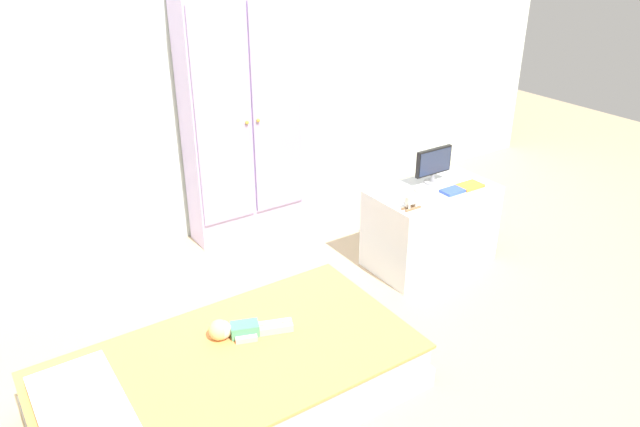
# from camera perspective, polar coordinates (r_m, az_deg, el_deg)

# --- Properties ---
(ground_plane) EXTENTS (10.00, 10.00, 0.02)m
(ground_plane) POSITION_cam_1_polar(r_m,az_deg,el_deg) (3.16, 0.33, -13.04)
(ground_plane) COLOR tan
(back_wall) EXTENTS (6.40, 0.05, 2.70)m
(back_wall) POSITION_cam_1_polar(r_m,az_deg,el_deg) (3.91, -13.14, 16.09)
(back_wall) COLOR silver
(back_wall) RESTS_ON ground_plane
(bed) EXTENTS (1.65, 0.88, 0.24)m
(bed) POSITION_cam_1_polar(r_m,az_deg,el_deg) (2.85, -8.26, -15.24)
(bed) COLOR silver
(bed) RESTS_ON ground_plane
(pillow) EXTENTS (0.32, 0.63, 0.05)m
(pillow) POSITION_cam_1_polar(r_m,az_deg,el_deg) (2.63, -21.33, -17.04)
(pillow) COLOR white
(pillow) RESTS_ON bed
(doll) EXTENTS (0.38, 0.20, 0.10)m
(doll) POSITION_cam_1_polar(r_m,az_deg,el_deg) (2.87, -7.97, -10.74)
(doll) COLOR #4CA375
(doll) RESTS_ON bed
(wardrobe) EXTENTS (0.77, 0.28, 1.66)m
(wardrobe) POSITION_cam_1_polar(r_m,az_deg,el_deg) (4.00, -7.30, 9.11)
(wardrobe) COLOR silver
(wardrobe) RESTS_ON ground_plane
(tv_stand) EXTENTS (0.77, 0.44, 0.51)m
(tv_stand) POSITION_cam_1_polar(r_m,az_deg,el_deg) (3.84, 10.33, -1.18)
(tv_stand) COLOR silver
(tv_stand) RESTS_ON ground_plane
(tv_monitor) EXTENTS (0.27, 0.10, 0.22)m
(tv_monitor) POSITION_cam_1_polar(r_m,az_deg,el_deg) (3.77, 10.64, 4.67)
(tv_monitor) COLOR #99999E
(tv_monitor) RESTS_ON tv_stand
(rocking_horse_toy) EXTENTS (0.11, 0.04, 0.13)m
(rocking_horse_toy) POSITION_cam_1_polar(r_m,az_deg,el_deg) (3.44, 8.75, 1.44)
(rocking_horse_toy) COLOR #8E6642
(rocking_horse_toy) RESTS_ON tv_stand
(book_blue) EXTENTS (0.13, 0.09, 0.02)m
(book_blue) POSITION_cam_1_polar(r_m,az_deg,el_deg) (3.71, 12.34, 2.08)
(book_blue) COLOR blue
(book_blue) RESTS_ON tv_stand
(book_orange) EXTENTS (0.16, 0.11, 0.02)m
(book_orange) POSITION_cam_1_polar(r_m,az_deg,el_deg) (3.81, 13.90, 2.55)
(book_orange) COLOR orange
(book_orange) RESTS_ON tv_stand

